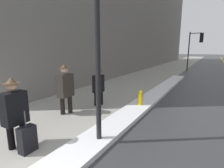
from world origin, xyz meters
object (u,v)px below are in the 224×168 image
at_px(pedestrian_nearside, 98,85).
at_px(lamp_post, 97,24).
at_px(fire_hydrant, 141,99).
at_px(pedestrian_in_fedora, 14,110).
at_px(traffic_light_near, 196,43).
at_px(pedestrian_in_glasses, 65,87).
at_px(rolling_suitcase, 27,139).

bearing_deg(pedestrian_nearside, lamp_post, 33.17).
relative_size(pedestrian_nearside, fire_hydrant, 2.19).
bearing_deg(pedestrian_in_fedora, pedestrian_nearside, -179.13).
xyz_separation_m(pedestrian_nearside, fire_hydrant, (1.57, 0.55, -0.49)).
height_order(traffic_light_near, pedestrian_in_glasses, traffic_light_near).
bearing_deg(traffic_light_near, pedestrian_nearside, -89.56).
distance_m(lamp_post, traffic_light_near, 16.34).
distance_m(pedestrian_in_glasses, pedestrian_nearside, 1.41).
xyz_separation_m(lamp_post, rolling_suitcase, (-1.14, -1.09, -2.45)).
height_order(traffic_light_near, rolling_suitcase, traffic_light_near).
height_order(pedestrian_in_fedora, pedestrian_nearside, pedestrian_in_fedora).
bearing_deg(lamp_post, pedestrian_in_fedora, -143.91).
height_order(pedestrian_in_glasses, pedestrian_nearside, pedestrian_in_glasses).
bearing_deg(rolling_suitcase, pedestrian_in_glasses, -157.56).
bearing_deg(rolling_suitcase, lamp_post, 132.23).
xyz_separation_m(pedestrian_in_glasses, fire_hydrant, (2.01, 1.89, -0.61)).
bearing_deg(rolling_suitcase, pedestrian_in_fedora, -91.17).
bearing_deg(pedestrian_nearside, pedestrian_in_fedora, 0.87).
relative_size(pedestrian_in_glasses, rolling_suitcase, 1.85).
bearing_deg(pedestrian_in_glasses, fire_hydrant, 131.67).
distance_m(traffic_light_near, pedestrian_in_glasses, 15.62).
xyz_separation_m(traffic_light_near, rolling_suitcase, (-1.66, -17.42, -2.51)).
relative_size(lamp_post, rolling_suitcase, 4.79).
relative_size(lamp_post, pedestrian_in_glasses, 2.60).
xyz_separation_m(pedestrian_nearside, rolling_suitcase, (0.50, -3.47, -0.54)).
xyz_separation_m(lamp_post, fire_hydrant, (-0.08, 2.93, -2.41)).
bearing_deg(lamp_post, fire_hydrant, 91.48).
bearing_deg(rolling_suitcase, traffic_light_near, 173.06).
bearing_deg(fire_hydrant, traffic_light_near, 87.46).
height_order(pedestrian_in_fedora, fire_hydrant, pedestrian_in_fedora).
relative_size(pedestrian_in_fedora, rolling_suitcase, 1.74).
distance_m(pedestrian_in_fedora, pedestrian_nearside, 3.48).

